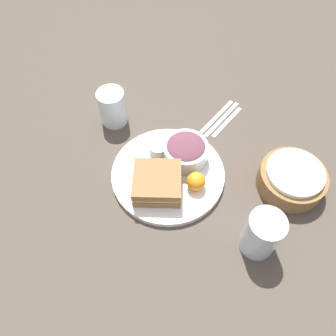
{
  "coord_description": "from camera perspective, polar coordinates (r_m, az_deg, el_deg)",
  "views": [
    {
      "loc": [
        0.43,
        0.18,
        0.74
      ],
      "look_at": [
        0.0,
        0.0,
        0.04
      ],
      "focal_mm": 35.0,
      "sensor_mm": 36.0,
      "label": 1
    }
  ],
  "objects": [
    {
      "name": "knife",
      "position": [
        1.01,
        9.38,
        8.42
      ],
      "size": [
        0.17,
        0.06,
        0.01
      ],
      "primitive_type": "cube",
      "rotation": [
        0.0,
        0.0,
        2.85
      ],
      "color": "silver",
      "rests_on": "ground_plane"
    },
    {
      "name": "bread_basket",
      "position": [
        0.89,
        20.75,
        -1.75
      ],
      "size": [
        0.17,
        0.17,
        0.07
      ],
      "color": "olive",
      "rests_on": "ground_plane"
    },
    {
      "name": "drink_glass",
      "position": [
        0.76,
        16.01,
        -11.0
      ],
      "size": [
        0.08,
        0.08,
        0.12
      ],
      "primitive_type": "cylinder",
      "color": "silver",
      "rests_on": "ground_plane"
    },
    {
      "name": "ground_plane",
      "position": [
        0.88,
        0.0,
        -1.35
      ],
      "size": [
        4.0,
        4.0,
        0.0
      ],
      "primitive_type": "plane",
      "color": "#4C4238"
    },
    {
      "name": "water_glass",
      "position": [
        0.97,
        -9.64,
        10.38
      ],
      "size": [
        0.08,
        0.08,
        0.11
      ],
      "primitive_type": "cylinder",
      "color": "silver",
      "rests_on": "ground_plane"
    },
    {
      "name": "dressing_cup",
      "position": [
        0.89,
        -1.69,
        3.37
      ],
      "size": [
        0.05,
        0.05,
        0.03
      ],
      "primitive_type": "cylinder",
      "color": "#99999E",
      "rests_on": "plate"
    },
    {
      "name": "fork",
      "position": [
        1.02,
        8.54,
        8.91
      ],
      "size": [
        0.16,
        0.06,
        0.01
      ],
      "primitive_type": "cube",
      "rotation": [
        0.0,
        0.0,
        2.85
      ],
      "color": "silver",
      "rests_on": "ground_plane"
    },
    {
      "name": "plate",
      "position": [
        0.87,
        0.0,
        -1.04
      ],
      "size": [
        0.3,
        0.3,
        0.02
      ],
      "primitive_type": "cylinder",
      "color": "white",
      "rests_on": "ground_plane"
    },
    {
      "name": "salad_bowl",
      "position": [
        0.87,
        3.09,
        3.08
      ],
      "size": [
        0.12,
        0.12,
        0.06
      ],
      "color": "silver",
      "rests_on": "plate"
    },
    {
      "name": "orange_wedge",
      "position": [
        0.82,
        4.92,
        -2.34
      ],
      "size": [
        0.05,
        0.05,
        0.05
      ],
      "primitive_type": "sphere",
      "color": "orange",
      "rests_on": "plate"
    },
    {
      "name": "sandwich",
      "position": [
        0.81,
        -1.9,
        -2.59
      ],
      "size": [
        0.15,
        0.15,
        0.05
      ],
      "color": "olive",
      "rests_on": "plate"
    },
    {
      "name": "spoon",
      "position": [
        1.01,
        10.24,
        7.92
      ],
      "size": [
        0.14,
        0.05,
        0.01
      ],
      "primitive_type": "cube",
      "rotation": [
        0.0,
        0.0,
        2.85
      ],
      "color": "silver",
      "rests_on": "ground_plane"
    }
  ]
}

